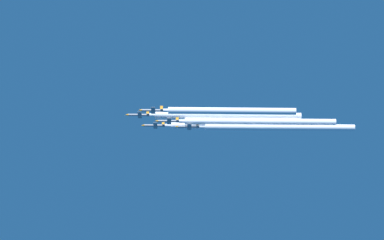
% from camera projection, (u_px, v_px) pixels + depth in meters
% --- Properties ---
extents(jet_lead, '(8.92, 12.99, 3.12)m').
position_uv_depth(jet_lead, '(138.00, 115.00, 427.41)').
color(jet_lead, slate).
extents(jet_left_wingman, '(8.92, 12.99, 3.12)m').
position_uv_depth(jet_left_wingman, '(151.00, 110.00, 415.82)').
color(jet_left_wingman, slate).
extents(jet_right_wingman, '(8.92, 12.99, 3.12)m').
position_uv_depth(jet_right_wingman, '(154.00, 125.00, 437.31)').
color(jet_right_wingman, slate).
extents(jet_slot, '(8.92, 12.99, 3.12)m').
position_uv_depth(jet_slot, '(168.00, 121.00, 425.63)').
color(jet_slot, slate).
extents(jet_high_trail, '(8.92, 12.99, 3.12)m').
position_uv_depth(jet_high_trail, '(188.00, 127.00, 425.70)').
color(jet_high_trail, slate).
extents(smoke_trail_lead, '(3.46, 79.59, 3.46)m').
position_uv_depth(smoke_trail_lead, '(225.00, 116.00, 428.29)').
color(smoke_trail_lead, white).
extents(smoke_trail_left_wingman, '(3.46, 67.73, 3.46)m').
position_uv_depth(smoke_trail_left_wingman, '(230.00, 111.00, 416.59)').
color(smoke_trail_left_wingman, white).
extents(smoke_trail_right_wingman, '(3.46, 83.85, 3.46)m').
position_uv_depth(smoke_trail_right_wingman, '(243.00, 126.00, 438.23)').
color(smoke_trail_right_wingman, white).
extents(smoke_trail_slot, '(3.46, 82.00, 3.46)m').
position_uv_depth(smoke_trail_slot, '(257.00, 122.00, 426.54)').
color(smoke_trail_slot, white).
extents(smoke_trail_high_trail, '(3.46, 81.35, 3.46)m').
position_uv_depth(smoke_trail_high_trail, '(277.00, 127.00, 426.59)').
color(smoke_trail_high_trail, white).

